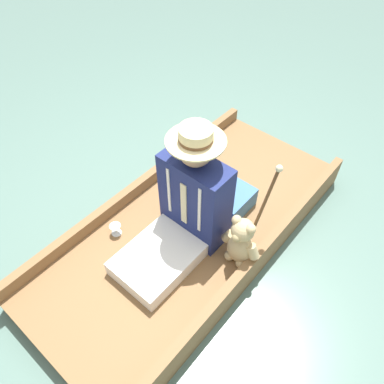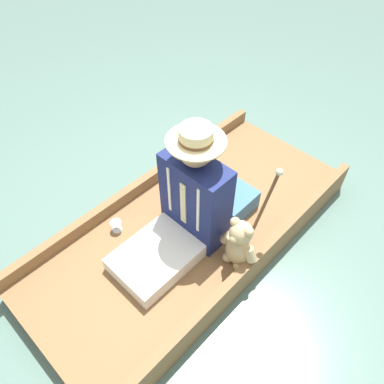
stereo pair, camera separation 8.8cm
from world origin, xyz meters
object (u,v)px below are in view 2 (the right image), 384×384
(seated_person, at_px, (186,208))
(wine_glass, at_px, (116,225))
(walking_cane, at_px, (261,212))
(teddy_bear, at_px, (239,245))

(seated_person, xyz_separation_m, wine_glass, (0.39, 0.29, -0.25))
(walking_cane, bearing_deg, wine_glass, 33.22)
(seated_person, distance_m, walking_cane, 0.47)
(wine_glass, distance_m, walking_cane, 1.00)
(wine_glass, height_order, walking_cane, walking_cane)
(seated_person, bearing_deg, walking_cane, -140.11)
(seated_person, relative_size, wine_glass, 10.75)
(teddy_bear, bearing_deg, wine_glass, 26.38)
(seated_person, bearing_deg, teddy_bear, -156.45)
(walking_cane, bearing_deg, teddy_bear, 78.16)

